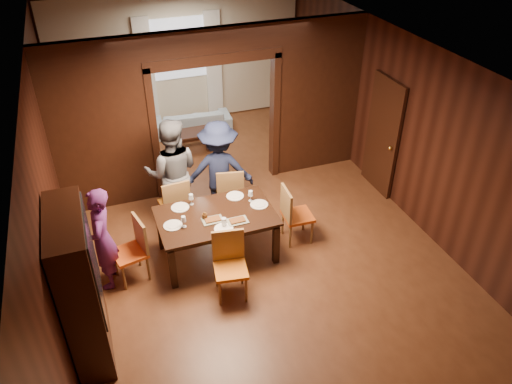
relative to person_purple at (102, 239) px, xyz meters
name	(u,v)px	position (x,y,z in m)	size (l,w,h in m)	color
floor	(247,233)	(2.22, 0.39, -0.78)	(9.00, 9.00, 0.00)	#552C17
ceiling	(245,59)	(2.22, 0.39, 2.12)	(5.50, 9.00, 0.02)	silver
room_walls	(211,103)	(2.22, 2.28, 0.72)	(5.52, 9.01, 2.90)	black
person_purple	(102,239)	(0.00, 0.00, 0.00)	(0.57, 0.37, 1.56)	#5A2263
person_grey	(172,173)	(1.22, 1.13, 0.15)	(0.90, 0.70, 1.85)	#5A5C61
person_navy	(219,170)	(1.97, 1.06, 0.08)	(1.11, 0.64, 1.72)	#161D38
sofa	(192,121)	(2.26, 4.24, -0.53)	(1.70, 0.66, 0.50)	#98B1C7
serving_bowl	(224,209)	(1.77, 0.09, 0.02)	(0.31, 0.31, 0.08)	black
dining_table	(217,235)	(1.62, 0.03, -0.40)	(1.71, 1.06, 0.76)	black
coffee_table	(191,141)	(2.04, 3.43, -0.58)	(0.80, 0.50, 0.40)	black
chair_left	(129,252)	(0.32, -0.02, -0.30)	(0.44, 0.44, 0.97)	#E65315
chair_right	(298,214)	(2.92, -0.02, -0.30)	(0.44, 0.44, 0.97)	#C34A12
chair_far_l	(174,203)	(1.17, 0.94, -0.30)	(0.44, 0.44, 0.97)	#CB6B13
chair_far_r	(230,191)	(2.11, 0.96, -0.30)	(0.44, 0.44, 0.97)	orange
chair_near	(231,268)	(1.56, -0.83, -0.30)	(0.44, 0.44, 0.97)	orange
hutch	(80,288)	(-0.31, -1.11, 0.22)	(0.40, 1.20, 2.00)	black
door_right	(383,136)	(4.92, 0.89, 0.27)	(0.06, 0.90, 2.10)	black
window_far	(179,49)	(2.22, 4.83, 0.92)	(1.20, 0.03, 1.30)	silver
curtain_left	(146,74)	(1.47, 4.79, 0.47)	(0.35, 0.06, 2.40)	white
curtain_right	(214,65)	(2.97, 4.79, 0.47)	(0.35, 0.06, 2.40)	white
plate_left	(173,225)	(0.97, -0.01, -0.01)	(0.27, 0.27, 0.01)	silver
plate_far_l	(180,207)	(1.17, 0.39, -0.01)	(0.27, 0.27, 0.01)	silver
plate_far_r	(235,196)	(2.03, 0.40, -0.01)	(0.27, 0.27, 0.01)	silver
plate_right	(259,204)	(2.30, 0.06, -0.01)	(0.27, 0.27, 0.01)	silver
plate_near	(224,229)	(1.63, -0.33, -0.01)	(0.27, 0.27, 0.01)	white
platter_a	(213,220)	(1.54, -0.09, 0.00)	(0.30, 0.20, 0.04)	gray
platter_b	(237,221)	(1.87, -0.23, 0.00)	(0.30, 0.20, 0.04)	gray
wineglass_left	(184,222)	(1.12, -0.08, 0.07)	(0.08, 0.08, 0.18)	silver
wineglass_far	(191,199)	(1.35, 0.42, 0.07)	(0.08, 0.08, 0.18)	silver
wineglass_right	(251,196)	(2.22, 0.20, 0.07)	(0.08, 0.08, 0.18)	silver
tumbler	(224,222)	(1.65, -0.27, 0.05)	(0.07, 0.07, 0.14)	silver
condiment_jar	(205,216)	(1.44, 0.00, 0.03)	(0.08, 0.08, 0.11)	#462810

